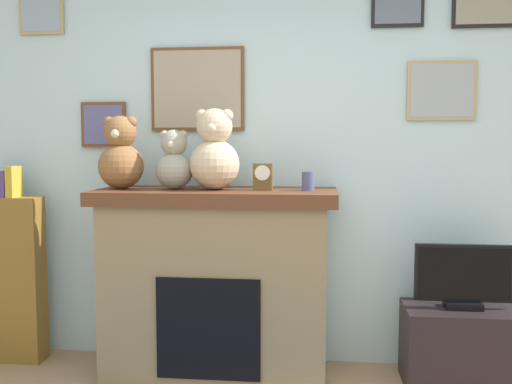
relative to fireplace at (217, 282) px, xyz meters
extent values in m
cube|color=silver|center=(0.39, 0.34, 0.73)|extent=(5.20, 0.12, 2.60)
cube|color=brown|center=(-0.17, 0.26, 1.18)|extent=(0.60, 0.02, 0.52)
cube|color=#A1927E|center=(-0.17, 0.25, 1.18)|extent=(0.56, 0.00, 0.48)
cube|color=black|center=(1.58, 0.26, 1.65)|extent=(0.38, 0.02, 0.27)
cube|color=gray|center=(1.58, 0.25, 1.65)|extent=(0.34, 0.00, 0.23)
cube|color=tan|center=(1.34, 0.26, 1.15)|extent=(0.41, 0.02, 0.36)
cube|color=#99A2A9|center=(1.34, 0.25, 1.15)|extent=(0.37, 0.00, 0.32)
cube|color=tan|center=(-1.19, 0.26, 1.68)|extent=(0.30, 0.02, 0.28)
cube|color=#8DA4AF|center=(-1.19, 0.25, 1.68)|extent=(0.26, 0.00, 0.24)
cube|color=brown|center=(-0.79, 0.26, 0.95)|extent=(0.30, 0.02, 0.29)
cube|color=slate|center=(-0.79, 0.25, 0.95)|extent=(0.26, 0.00, 0.25)
cube|color=olive|center=(0.00, 0.00, -0.05)|extent=(1.31, 0.55, 1.05)
cube|color=brown|center=(0.00, 0.00, 0.52)|extent=(1.43, 0.61, 0.08)
cube|color=black|center=(0.00, -0.28, -0.20)|extent=(0.59, 0.02, 0.58)
cube|color=brown|center=(-1.35, 0.08, -0.04)|extent=(0.40, 0.16, 1.06)
cube|color=olive|center=(-1.41, 0.08, 0.57)|extent=(0.05, 0.13, 0.16)
cube|color=#513777|center=(-1.36, 0.08, 0.58)|extent=(0.04, 0.13, 0.17)
cube|color=gold|center=(-1.31, 0.08, 0.59)|extent=(0.05, 0.13, 0.20)
cube|color=black|center=(1.44, -0.02, -0.34)|extent=(0.65, 0.40, 0.46)
cube|color=black|center=(1.44, -0.02, -0.09)|extent=(0.20, 0.14, 0.04)
cube|color=black|center=(1.44, -0.02, 0.10)|extent=(0.55, 0.03, 0.33)
cube|color=black|center=(1.44, -0.04, 0.10)|extent=(0.51, 0.00, 0.29)
cylinder|color=#4C517A|center=(0.55, -0.02, 0.61)|extent=(0.07, 0.07, 0.11)
cube|color=brown|center=(0.28, -0.02, 0.64)|extent=(0.11, 0.08, 0.16)
cylinder|color=white|center=(0.28, -0.06, 0.66)|extent=(0.09, 0.01, 0.09)
sphere|color=brown|center=(-0.58, -0.02, 0.70)|extent=(0.27, 0.27, 0.27)
sphere|color=brown|center=(-0.58, -0.02, 0.90)|extent=(0.20, 0.20, 0.20)
sphere|color=brown|center=(-0.65, -0.02, 0.96)|extent=(0.07, 0.07, 0.07)
sphere|color=brown|center=(-0.51, -0.02, 0.96)|extent=(0.07, 0.07, 0.07)
sphere|color=beige|center=(-0.58, -0.10, 0.89)|extent=(0.06, 0.06, 0.06)
sphere|color=gray|center=(-0.25, -0.02, 0.67)|extent=(0.22, 0.22, 0.22)
sphere|color=gray|center=(-0.25, -0.02, 0.83)|extent=(0.16, 0.16, 0.16)
sphere|color=gray|center=(-0.31, -0.02, 0.88)|extent=(0.06, 0.06, 0.06)
sphere|color=gray|center=(-0.19, -0.02, 0.88)|extent=(0.06, 0.06, 0.06)
sphere|color=beige|center=(-0.25, -0.08, 0.83)|extent=(0.05, 0.05, 0.05)
sphere|color=#CBB391|center=(-0.01, -0.02, 0.71)|extent=(0.30, 0.30, 0.30)
sphere|color=#CBB391|center=(-0.01, -0.02, 0.93)|extent=(0.21, 0.21, 0.21)
sphere|color=#CBB391|center=(-0.08, -0.02, 0.99)|extent=(0.07, 0.07, 0.07)
sphere|color=#CBB391|center=(0.07, -0.02, 0.99)|extent=(0.07, 0.07, 0.07)
sphere|color=beige|center=(-0.01, -0.10, 0.92)|extent=(0.06, 0.06, 0.06)
camera|label=1|loc=(0.60, -3.33, 0.83)|focal=40.00mm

